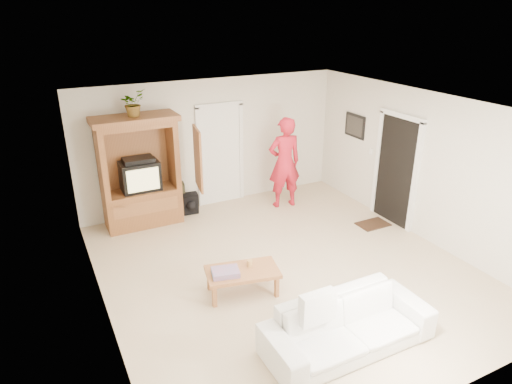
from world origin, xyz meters
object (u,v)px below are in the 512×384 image
coffee_table (242,273)px  sofa (348,325)px  man (284,163)px  armoire (141,179)px

coffee_table → sofa: bearing=-55.6°
man → coffee_table: bearing=56.6°
sofa → coffee_table: (-0.67, 1.60, 0.03)m
man → sofa: man is taller
sofa → coffee_table: 1.73m
armoire → coffee_table: (0.68, -2.95, -0.57)m
armoire → sofa: armoire is taller
man → sofa: (-1.45, -4.07, -0.63)m
armoire → sofa: bearing=-73.5°
man → coffee_table: size_ratio=1.67×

